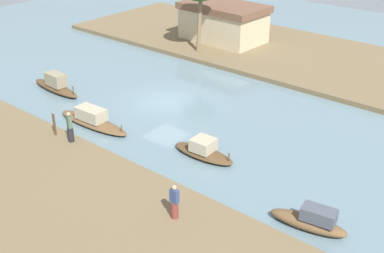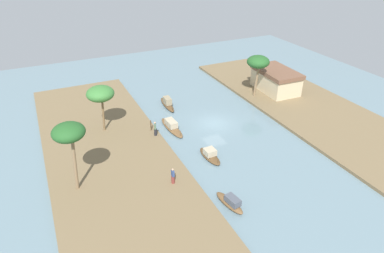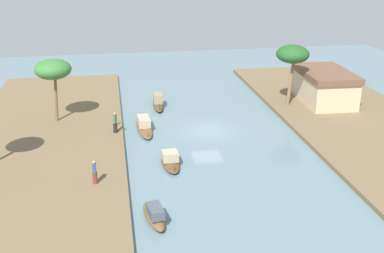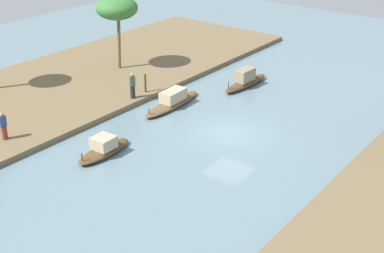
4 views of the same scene
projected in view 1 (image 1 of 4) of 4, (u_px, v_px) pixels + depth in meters
The scene contains 10 objects.
river_water at pixel (166, 102), 32.69m from camera, with size 65.10×65.10×0.00m, color slate.
riverbank_right at pixel (274, 50), 41.90m from camera, with size 38.08×12.65×0.35m, color brown.
sampan_with_tall_canopy at pixel (311, 221), 20.76m from camera, with size 3.45×1.47×1.12m.
sampan_midstream at pixel (203, 151), 26.17m from camera, with size 3.69×1.37×1.05m.
sampan_open_hull at pixel (56, 85), 34.11m from camera, with size 4.78×1.20×1.34m.
sampan_upstream_small at pixel (92, 120), 29.47m from camera, with size 5.44×1.49×1.10m.
person_on_near_bank at pixel (174, 203), 20.76m from camera, with size 0.39×0.33×1.63m.
person_by_mooring at pixel (70, 129), 26.77m from camera, with size 0.42×0.42×1.76m.
mooring_post at pixel (54, 124), 27.54m from camera, with size 0.14×0.14×1.29m, color #4C3823.
riverside_building at pixel (223, 22), 43.20m from camera, with size 7.46×4.76×3.18m.
Camera 1 is at (20.38, -21.93, 13.33)m, focal length 46.36 mm.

